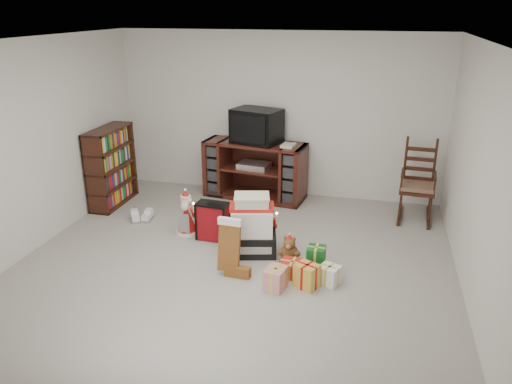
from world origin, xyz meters
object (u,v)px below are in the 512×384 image
Objects in this scene: bookshelf at (111,168)px; rocking_chair at (416,190)px; gift_cluster at (306,272)px; santa_figurine at (266,227)px; sneaker_pair at (141,217)px; crt_television at (257,126)px; mrs_claus_figurine at (187,217)px; teddy_bear at (289,251)px; red_suitcase at (213,221)px; gift_pile at (252,229)px; tv_stand at (255,170)px.

bookshelf is 4.45m from rocking_chair.
bookshelf is 3.58m from gift_cluster.
sneaker_pair is (-1.88, 0.34, -0.19)m from santa_figurine.
bookshelf is 2.26m from crt_television.
teddy_bear is at bearing -17.22° from mrs_claus_figurine.
bookshelf is 1.67m from mrs_claus_figurine.
mrs_claus_figurine is at bearing 153.34° from gift_cluster.
teddy_bear is at bearing 122.11° from gift_cluster.
crt_television reaches higher than bookshelf.
red_suitcase is at bearing -14.20° from mrs_claus_figurine.
sneaker_pair is at bearing 169.68° from santa_figurine.
rocking_chair is 2.32m from santa_figurine.
santa_figurine reaches higher than sneaker_pair.
bookshelf is at bearing 142.06° from gift_pile.
santa_figurine is at bearing 135.13° from teddy_bear.
tv_stand is at bearing -172.53° from crt_television.
gift_pile is 1.20× the size of mrs_claus_figurine.
gift_pile is 0.93m from gift_cluster.
gift_pile is 1.03m from mrs_claus_figurine.
mrs_claus_figurine is (-1.10, 0.09, -0.01)m from santa_figurine.
crt_television reaches higher than mrs_claus_figurine.
santa_figurine is 1.04× the size of mrs_claus_figurine.
bookshelf is at bearing 160.09° from red_suitcase.
tv_stand is 2.18m from teddy_bear.
red_suitcase is 0.73× the size of gift_cluster.
teddy_bear is 0.52× the size of mrs_claus_figurine.
santa_figurine is (-1.85, -1.40, -0.16)m from rocking_chair.
teddy_bear is at bearing -14.12° from red_suitcase.
crt_television is at bearing -1.94° from tv_stand.
bookshelf is at bearing 157.92° from teddy_bear.
bookshelf reaches higher than gift_pile.
crt_television reaches higher than gift_pile.
gift_cluster is (1.31, -0.76, -0.13)m from red_suitcase.
red_suitcase is at bearing 143.37° from gift_pile.
bookshelf is 1.85× the size of santa_figurine.
bookshelf is 2.06m from red_suitcase.
gift_cluster is at bearing -46.21° from sneaker_pair.
rocking_chair is 3.69× the size of teddy_bear.
tv_stand reaches higher than teddy_bear.
red_suitcase is at bearing -87.67° from tv_stand.
sneaker_pair is (-1.33, -1.26, -0.40)m from tv_stand.
sneaker_pair is at bearing 147.35° from gift_pile.
tv_stand is 1.70m from santa_figurine.
red_suitcase is at bearing -179.51° from santa_figurine.
rocking_chair reaches higher than gift_cluster.
gift_pile reaches higher than santa_figurine.
tv_stand is 1.89m from gift_pile.
gift_cluster is at bearing -26.66° from mrs_claus_figurine.
red_suitcase is 0.41m from mrs_claus_figurine.
sneaker_pair is at bearing 156.08° from gift_cluster.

